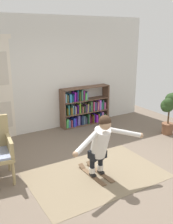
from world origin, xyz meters
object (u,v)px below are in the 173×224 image
object	(u,v)px
skis_pair	(95,173)
bookshelf	(84,109)
potted_plant	(169,107)
person_skier	(101,142)

from	to	relation	value
skis_pair	bookshelf	bearing A→B (deg)	63.72
bookshelf	skis_pair	distance (m)	2.74
potted_plant	person_skier	xyz separation A→B (m)	(-2.63, -0.88, -0.01)
bookshelf	person_skier	distance (m)	2.86
potted_plant	skis_pair	world-z (taller)	potted_plant
skis_pair	potted_plant	bearing A→B (deg)	15.25
skis_pair	person_skier	world-z (taller)	person_skier
person_skier	potted_plant	bearing A→B (deg)	18.44
person_skier	bookshelf	bearing A→B (deg)	65.23
bookshelf	skis_pair	xyz separation A→B (m)	(-1.20, -2.43, -0.43)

